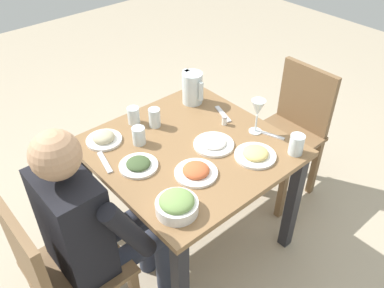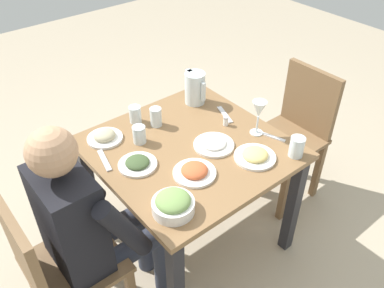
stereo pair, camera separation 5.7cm
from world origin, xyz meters
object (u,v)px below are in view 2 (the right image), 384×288
(water_glass_by_pitcher, at_px, (156,117))
(water_glass_far_left, at_px, (297,147))
(chair_near, at_px, (56,267))
(salad_bowl, at_px, (173,204))
(plate_rice_curry, at_px, (194,171))
(water_glass_near_right, at_px, (139,134))
(water_glass_center, at_px, (135,114))
(chair_far, at_px, (296,128))
(diner_near, at_px, (93,221))
(plate_yoghurt, at_px, (214,144))
(plate_fries, at_px, (255,156))
(plate_dolmas, at_px, (138,163))
(salt_shaker, at_px, (226,121))
(dining_table, at_px, (189,163))
(plate_beans, at_px, (105,136))
(water_pitcher, at_px, (195,88))
(wine_glass, at_px, (259,111))

(water_glass_by_pitcher, bearing_deg, water_glass_far_left, 30.58)
(chair_near, xyz_separation_m, salad_bowl, (0.22, 0.48, 0.26))
(chair_near, xyz_separation_m, plate_rice_curry, (0.10, 0.70, 0.23))
(water_glass_by_pitcher, height_order, water_glass_near_right, water_glass_by_pitcher)
(plate_rice_curry, relative_size, water_glass_center, 2.13)
(water_glass_far_left, bearing_deg, salad_bowl, -96.94)
(chair_far, distance_m, water_glass_center, 1.04)
(diner_near, bearing_deg, water_glass_far_left, 72.45)
(plate_yoghurt, height_order, plate_fries, plate_fries)
(plate_fries, bearing_deg, diner_near, -103.77)
(water_glass_by_pitcher, bearing_deg, water_glass_center, -144.70)
(diner_near, relative_size, plate_rice_curry, 5.77)
(diner_near, bearing_deg, plate_dolmas, 110.99)
(water_glass_near_right, height_order, salt_shaker, water_glass_near_right)
(chair_far, bearing_deg, plate_dolmas, -95.60)
(dining_table, relative_size, plate_beans, 5.00)
(plate_rice_curry, xyz_separation_m, salt_shaker, (-0.20, 0.39, 0.01))
(plate_fries, xyz_separation_m, water_glass_far_left, (0.11, 0.17, 0.04))
(water_pitcher, height_order, salt_shaker, water_pitcher)
(dining_table, relative_size, diner_near, 0.79)
(dining_table, height_order, water_pitcher, water_pitcher)
(chair_near, height_order, plate_beans, chair_near)
(water_glass_center, bearing_deg, chair_far, 64.49)
(water_glass_by_pitcher, distance_m, salt_shaker, 0.38)
(plate_beans, bearing_deg, plate_dolmas, 3.36)
(water_pitcher, xyz_separation_m, water_glass_by_pitcher, (0.05, -0.32, -0.04))
(water_glass_near_right, bearing_deg, chair_near, -66.61)
(dining_table, xyz_separation_m, chair_near, (0.08, -0.81, -0.10))
(diner_near, xyz_separation_m, plate_yoghurt, (-0.01, 0.71, 0.08))
(plate_dolmas, bearing_deg, plate_beans, -176.64)
(plate_beans, height_order, water_glass_by_pitcher, water_glass_by_pitcher)
(plate_fries, distance_m, plate_beans, 0.78)
(dining_table, height_order, plate_yoghurt, plate_yoghurt)
(plate_rice_curry, relative_size, wine_glass, 1.05)
(water_glass_near_right, bearing_deg, chair_far, 75.21)
(plate_dolmas, xyz_separation_m, water_glass_by_pitcher, (-0.22, 0.27, 0.04))
(water_glass_by_pitcher, relative_size, salt_shaker, 1.98)
(plate_fries, bearing_deg, water_glass_far_left, 57.24)
(plate_rice_curry, bearing_deg, dining_table, 147.63)
(water_glass_center, bearing_deg, salad_bowl, -19.89)
(water_glass_center, bearing_deg, plate_fries, 23.82)
(plate_fries, relative_size, water_glass_far_left, 1.94)
(plate_dolmas, bearing_deg, diner_near, -69.01)
(chair_far, height_order, water_pitcher, water_pitcher)
(plate_beans, bearing_deg, plate_fries, 39.47)
(water_glass_center, bearing_deg, water_glass_near_right, -26.50)
(plate_fries, distance_m, water_glass_center, 0.70)
(water_glass_near_right, bearing_deg, water_glass_center, 153.50)
(water_glass_center, height_order, wine_glass, wine_glass)
(chair_far, relative_size, salad_bowl, 4.86)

